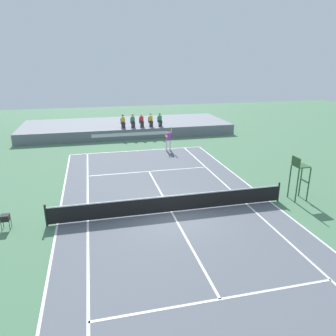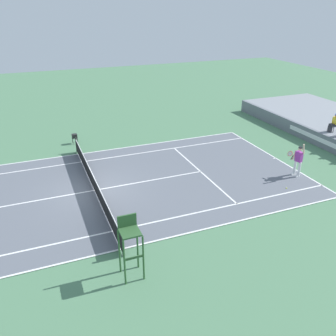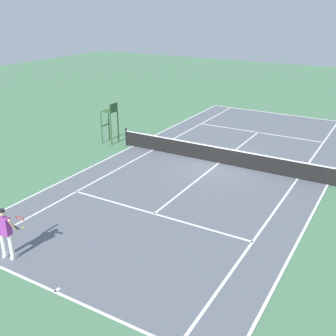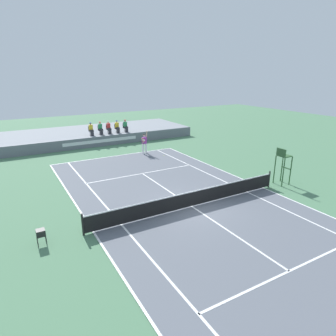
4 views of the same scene
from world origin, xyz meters
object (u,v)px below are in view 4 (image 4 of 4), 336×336
at_px(spectator_seated_2, 109,128).
at_px(spectator_seated_0, 91,129).
at_px(spectator_seated_4, 126,126).
at_px(umpire_chair, 283,161).
at_px(spectator_seated_3, 117,127).
at_px(tennis_player, 144,143).
at_px(spectator_seated_1, 101,128).
at_px(ball_hopper, 41,232).
at_px(tennis_ball, 164,156).

bearing_deg(spectator_seated_2, spectator_seated_0, 180.00).
distance_m(spectator_seated_4, umpire_chair, 17.49).
xyz_separation_m(spectator_seated_3, tennis_player, (0.42, -5.66, -0.62)).
bearing_deg(umpire_chair, spectator_seated_1, 111.52).
xyz_separation_m(spectator_seated_0, tennis_player, (3.16, -5.66, -0.62)).
height_order(spectator_seated_2, ball_hopper, spectator_seated_2).
relative_size(spectator_seated_1, tennis_ball, 18.60).
distance_m(spectator_seated_1, tennis_player, 6.10).
height_order(spectator_seated_1, spectator_seated_3, same).
xyz_separation_m(spectator_seated_2, tennis_ball, (2.47, -7.23, -1.58)).
relative_size(spectator_seated_3, umpire_chair, 0.52).
xyz_separation_m(spectator_seated_0, spectator_seated_4, (3.67, 0.00, 0.00)).
distance_m(tennis_player, umpire_chair, 12.24).
height_order(spectator_seated_2, umpire_chair, umpire_chair).
bearing_deg(ball_hopper, tennis_player, 47.67).
bearing_deg(spectator_seated_4, spectator_seated_1, 180.00).
relative_size(spectator_seated_3, tennis_ball, 18.60).
xyz_separation_m(spectator_seated_2, ball_hopper, (-8.90, -16.89, -1.05)).
bearing_deg(umpire_chair, spectator_seated_2, 108.95).
relative_size(spectator_seated_2, tennis_ball, 18.60).
height_order(spectator_seated_1, ball_hopper, spectator_seated_1).
height_order(spectator_seated_0, ball_hopper, spectator_seated_0).
bearing_deg(tennis_ball, spectator_seated_4, 95.00).
relative_size(spectator_seated_0, spectator_seated_2, 1.00).
relative_size(umpire_chair, ball_hopper, 3.49).
xyz_separation_m(tennis_player, ball_hopper, (-10.23, -11.24, -0.42)).
relative_size(spectator_seated_2, spectator_seated_3, 1.00).
height_order(spectator_seated_4, tennis_player, spectator_seated_4).
bearing_deg(spectator_seated_2, tennis_player, -76.75).
height_order(spectator_seated_1, tennis_ball, spectator_seated_1).
xyz_separation_m(spectator_seated_4, tennis_player, (-0.51, -5.66, -0.62)).
distance_m(spectator_seated_1, spectator_seated_4, 2.71).
bearing_deg(umpire_chair, tennis_ball, 108.99).
bearing_deg(umpire_chair, ball_hopper, 179.49).
distance_m(spectator_seated_0, umpire_chair, 18.68).
bearing_deg(spectator_seated_0, spectator_seated_2, 0.00).
relative_size(spectator_seated_1, spectator_seated_4, 1.00).
xyz_separation_m(spectator_seated_0, spectator_seated_3, (2.74, 0.00, 0.00)).
distance_m(spectator_seated_2, spectator_seated_4, 1.84).
bearing_deg(ball_hopper, tennis_ball, 40.36).
bearing_deg(spectator_seated_0, spectator_seated_3, 0.00).
height_order(spectator_seated_0, tennis_player, spectator_seated_0).
distance_m(tennis_player, tennis_ball, 2.16).
bearing_deg(umpire_chair, spectator_seated_3, 106.16).
height_order(tennis_player, ball_hopper, tennis_player).
bearing_deg(spectator_seated_1, tennis_player, -68.73).
height_order(spectator_seated_4, umpire_chair, umpire_chair).
bearing_deg(ball_hopper, spectator_seated_2, 62.22).
bearing_deg(tennis_player, spectator_seated_4, 84.86).
height_order(spectator_seated_0, spectator_seated_4, same).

